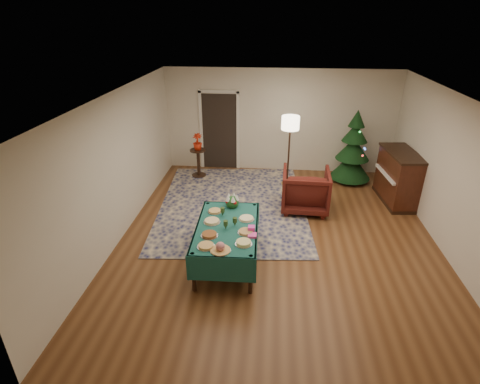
# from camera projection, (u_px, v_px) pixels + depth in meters

# --- Properties ---
(room_shell) EXTENTS (7.00, 7.00, 7.00)m
(room_shell) POSITION_uv_depth(u_px,v_px,m) (280.00, 173.00, 6.69)
(room_shell) COLOR #593319
(room_shell) RESTS_ON ground
(doorway) EXTENTS (1.08, 0.04, 2.16)m
(doorway) POSITION_uv_depth(u_px,v_px,m) (220.00, 129.00, 10.06)
(doorway) COLOR black
(doorway) RESTS_ON ground
(rug) EXTENTS (3.51, 4.43, 0.02)m
(rug) POSITION_uv_depth(u_px,v_px,m) (233.00, 204.00, 8.48)
(rug) COLOR #14194C
(rug) RESTS_ON ground
(buffet_table) EXTENTS (1.10, 1.83, 0.70)m
(buffet_table) POSITION_uv_depth(u_px,v_px,m) (227.00, 233.00, 6.34)
(buffet_table) COLOR black
(buffet_table) RESTS_ON ground
(platter_0) EXTENTS (0.28, 0.28, 0.04)m
(platter_0) POSITION_uv_depth(u_px,v_px,m) (206.00, 246.00, 5.72)
(platter_0) COLOR silver
(platter_0) RESTS_ON buffet_table
(platter_1) EXTENTS (0.32, 0.32, 0.15)m
(platter_1) POSITION_uv_depth(u_px,v_px,m) (220.00, 248.00, 5.61)
(platter_1) COLOR silver
(platter_1) RESTS_ON buffet_table
(platter_2) EXTENTS (0.27, 0.27, 0.06)m
(platter_2) POSITION_uv_depth(u_px,v_px,m) (244.00, 243.00, 5.78)
(platter_2) COLOR silver
(platter_2) RESTS_ON buffet_table
(platter_3) EXTENTS (0.28, 0.28, 0.05)m
(platter_3) POSITION_uv_depth(u_px,v_px,m) (209.00, 235.00, 6.00)
(platter_3) COLOR silver
(platter_3) RESTS_ON buffet_table
(platter_4) EXTENTS (0.27, 0.27, 0.04)m
(platter_4) POSITION_uv_depth(u_px,v_px,m) (246.00, 232.00, 6.09)
(platter_4) COLOR silver
(platter_4) RESTS_ON buffet_table
(platter_5) EXTENTS (0.29, 0.29, 0.05)m
(platter_5) POSITION_uv_depth(u_px,v_px,m) (212.00, 221.00, 6.39)
(platter_5) COLOR silver
(platter_5) RESTS_ON buffet_table
(platter_6) EXTENTS (0.28, 0.28, 0.04)m
(platter_6) POSITION_uv_depth(u_px,v_px,m) (246.00, 219.00, 6.48)
(platter_6) COLOR silver
(platter_6) RESTS_ON buffet_table
(platter_7) EXTENTS (0.25, 0.25, 0.04)m
(platter_7) POSITION_uv_depth(u_px,v_px,m) (215.00, 211.00, 6.72)
(platter_7) COLOR silver
(platter_7) RESTS_ON buffet_table
(goblet_0) EXTENTS (0.07, 0.07, 0.16)m
(goblet_0) POSITION_uv_depth(u_px,v_px,m) (223.00, 212.00, 6.56)
(goblet_0) COLOR #2D471E
(goblet_0) RESTS_ON buffet_table
(goblet_1) EXTENTS (0.07, 0.07, 0.16)m
(goblet_1) POSITION_uv_depth(u_px,v_px,m) (235.00, 222.00, 6.25)
(goblet_1) COLOR #2D471E
(goblet_1) RESTS_ON buffet_table
(goblet_2) EXTENTS (0.07, 0.07, 0.16)m
(goblet_2) POSITION_uv_depth(u_px,v_px,m) (226.00, 225.00, 6.16)
(goblet_2) COLOR #2D471E
(goblet_2) RESTS_ON buffet_table
(napkin_stack) EXTENTS (0.14, 0.14, 0.04)m
(napkin_stack) POSITION_uv_depth(u_px,v_px,m) (252.00, 235.00, 5.99)
(napkin_stack) COLOR #F3439F
(napkin_stack) RESTS_ON buffet_table
(gift_box) EXTENTS (0.11, 0.11, 0.09)m
(gift_box) POSITION_uv_depth(u_px,v_px,m) (251.00, 229.00, 6.12)
(gift_box) COLOR #DE3DAF
(gift_box) RESTS_ON buffet_table
(centerpiece) EXTENTS (0.25, 0.25, 0.29)m
(centerpiece) POSITION_uv_depth(u_px,v_px,m) (232.00, 201.00, 6.85)
(centerpiece) COLOR #1E4C1E
(centerpiece) RESTS_ON buffet_table
(armchair) EXTENTS (1.03, 0.97, 1.02)m
(armchair) POSITION_uv_depth(u_px,v_px,m) (305.00, 188.00, 8.09)
(armchair) COLOR #48150F
(armchair) RESTS_ON ground
(floor_lamp) EXTENTS (0.43, 0.43, 1.75)m
(floor_lamp) POSITION_uv_depth(u_px,v_px,m) (290.00, 127.00, 8.84)
(floor_lamp) COLOR #A57F3F
(floor_lamp) RESTS_ON ground
(side_table) EXTENTS (0.41, 0.41, 0.74)m
(side_table) POSITION_uv_depth(u_px,v_px,m) (199.00, 163.00, 9.82)
(side_table) COLOR black
(side_table) RESTS_ON ground
(potted_plant) EXTENTS (0.24, 0.43, 0.24)m
(potted_plant) POSITION_uv_depth(u_px,v_px,m) (198.00, 145.00, 9.60)
(potted_plant) COLOR red
(potted_plant) RESTS_ON side_table
(christmas_tree) EXTENTS (1.01, 1.01, 1.84)m
(christmas_tree) POSITION_uv_depth(u_px,v_px,m) (353.00, 150.00, 9.36)
(christmas_tree) COLOR black
(christmas_tree) RESTS_ON ground
(piano) EXTENTS (0.76, 1.42, 1.19)m
(piano) POSITION_uv_depth(u_px,v_px,m) (398.00, 178.00, 8.42)
(piano) COLOR black
(piano) RESTS_ON ground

